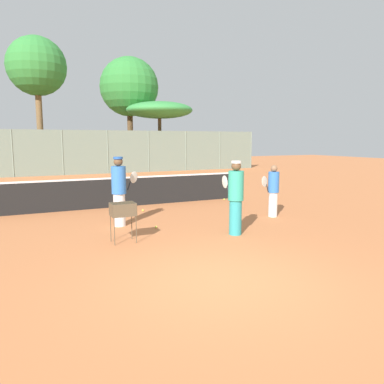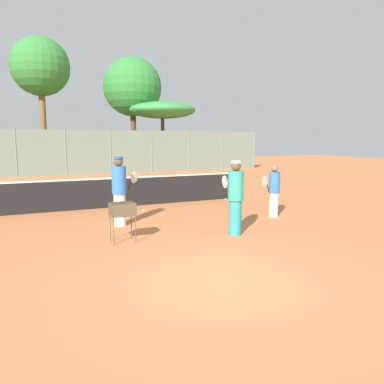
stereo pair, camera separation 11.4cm
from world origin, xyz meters
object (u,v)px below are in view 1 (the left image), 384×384
Objects in this scene: player_red_cap at (119,190)px; player_yellow_shirt at (236,197)px; tennis_net at (112,192)px; ball_cart at (123,213)px; player_white_outfit at (273,190)px.

player_yellow_shirt is (2.38, -2.20, -0.03)m from player_red_cap.
tennis_net is 4.68m from ball_cart.
tennis_net is at bearing 54.09° from player_red_cap.
player_yellow_shirt is (1.89, -5.11, 0.41)m from tennis_net.
tennis_net is at bearing 79.64° from ball_cart.
player_white_outfit reaches higher than ball_cart.
tennis_net is at bearing 21.21° from player_yellow_shirt.
tennis_net is 5.34× the size of player_yellow_shirt.
player_white_outfit is at bearing -36.68° from player_red_cap.
player_yellow_shirt is 2.00× the size of ball_cart.
player_yellow_shirt reaches higher than player_white_outfit.
player_red_cap reaches higher than tennis_net.
player_yellow_shirt is at bearing 10.49° from player_white_outfit.
tennis_net is 10.66× the size of ball_cart.
player_red_cap reaches higher than player_white_outfit.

